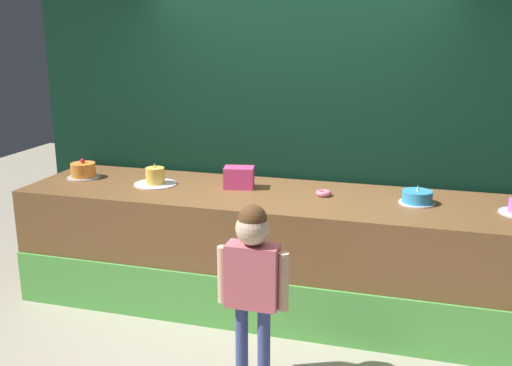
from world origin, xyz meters
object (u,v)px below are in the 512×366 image
at_px(donut, 323,193).
at_px(cake_center_left, 155,178).
at_px(child_figure, 253,270).
at_px(cake_center_right, 417,197).
at_px(pink_box, 239,178).
at_px(cake_far_left, 83,171).

xyz_separation_m(donut, cake_center_left, (-1.40, -0.05, 0.04)).
xyz_separation_m(child_figure, cake_center_right, (0.93, 1.13, 0.22)).
height_order(pink_box, cake_center_right, pink_box).
bearing_deg(cake_center_left, pink_box, 7.60).
relative_size(pink_box, cake_center_right, 0.90).
bearing_deg(child_figure, donut, 78.34).
bearing_deg(pink_box, cake_far_left, -177.69).
xyz_separation_m(pink_box, cake_center_left, (-0.70, -0.09, -0.03)).
relative_size(child_figure, cake_far_left, 4.17).
bearing_deg(pink_box, cake_center_left, -172.40).
bearing_deg(cake_center_left, donut, 2.19).
relative_size(donut, cake_center_right, 0.46).
xyz_separation_m(pink_box, cake_far_left, (-1.40, -0.06, -0.02)).
relative_size(donut, cake_center_left, 0.34).
bearing_deg(cake_far_left, cake_center_left, -3.03).
distance_m(child_figure, cake_center_left, 1.61).
bearing_deg(cake_center_left, cake_center_right, 1.16).
height_order(pink_box, cake_far_left, pink_box).
bearing_deg(child_figure, cake_center_left, 136.88).
xyz_separation_m(cake_far_left, cake_center_right, (2.79, 0.01, -0.02)).
relative_size(child_figure, donut, 9.74).
bearing_deg(child_figure, cake_far_left, 148.84).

